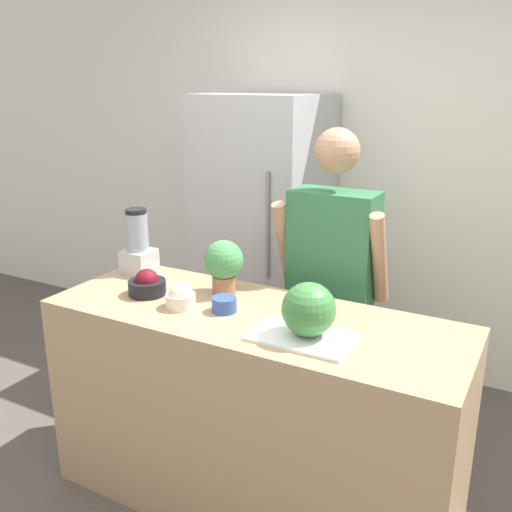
{
  "coord_description": "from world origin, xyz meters",
  "views": [
    {
      "loc": [
        1.09,
        -1.64,
        1.92
      ],
      "look_at": [
        0.0,
        0.37,
        1.21
      ],
      "focal_mm": 40.0,
      "sensor_mm": 36.0,
      "label": 1
    }
  ],
  "objects_px": {
    "watermelon": "(309,309)",
    "bowl_cream": "(181,297)",
    "refrigerator": "(264,236)",
    "potted_plant": "(224,263)",
    "bowl_small_blue": "(224,304)",
    "person": "(331,291)",
    "blender": "(138,246)",
    "bowl_cherries": "(147,285)"
  },
  "relations": [
    {
      "from": "bowl_small_blue",
      "to": "blender",
      "type": "distance_m",
      "value": 0.71
    },
    {
      "from": "blender",
      "to": "bowl_small_blue",
      "type": "bearing_deg",
      "value": -19.48
    },
    {
      "from": "bowl_cherries",
      "to": "bowl_small_blue",
      "type": "xyz_separation_m",
      "value": [
        0.42,
        -0.0,
        -0.02
      ]
    },
    {
      "from": "bowl_small_blue",
      "to": "potted_plant",
      "type": "height_order",
      "value": "potted_plant"
    },
    {
      "from": "person",
      "to": "bowl_cherries",
      "type": "distance_m",
      "value": 0.94
    },
    {
      "from": "bowl_small_blue",
      "to": "potted_plant",
      "type": "distance_m",
      "value": 0.25
    },
    {
      "from": "bowl_cherries",
      "to": "bowl_cream",
      "type": "relative_size",
      "value": 1.33
    },
    {
      "from": "refrigerator",
      "to": "person",
      "type": "bearing_deg",
      "value": -40.92
    },
    {
      "from": "bowl_small_blue",
      "to": "blender",
      "type": "height_order",
      "value": "blender"
    },
    {
      "from": "bowl_cream",
      "to": "potted_plant",
      "type": "xyz_separation_m",
      "value": [
        0.08,
        0.24,
        0.1
      ]
    },
    {
      "from": "refrigerator",
      "to": "watermelon",
      "type": "xyz_separation_m",
      "value": [
        0.91,
        -1.36,
        0.16
      ]
    },
    {
      "from": "bowl_cherries",
      "to": "blender",
      "type": "bearing_deg",
      "value": 135.85
    },
    {
      "from": "bowl_cream",
      "to": "blender",
      "type": "xyz_separation_m",
      "value": [
        -0.47,
        0.29,
        0.1
      ]
    },
    {
      "from": "watermelon",
      "to": "bowl_cream",
      "type": "relative_size",
      "value": 1.61
    },
    {
      "from": "person",
      "to": "blender",
      "type": "height_order",
      "value": "person"
    },
    {
      "from": "person",
      "to": "bowl_cherries",
      "type": "relative_size",
      "value": 9.73
    },
    {
      "from": "person",
      "to": "bowl_small_blue",
      "type": "bearing_deg",
      "value": -109.81
    },
    {
      "from": "bowl_small_blue",
      "to": "blender",
      "type": "bearing_deg",
      "value": 160.52
    },
    {
      "from": "bowl_cream",
      "to": "potted_plant",
      "type": "height_order",
      "value": "potted_plant"
    },
    {
      "from": "bowl_cream",
      "to": "blender",
      "type": "height_order",
      "value": "blender"
    },
    {
      "from": "blender",
      "to": "watermelon",
      "type": "bearing_deg",
      "value": -15.59
    },
    {
      "from": "watermelon",
      "to": "bowl_small_blue",
      "type": "xyz_separation_m",
      "value": [
        -0.42,
        0.07,
        -0.09
      ]
    },
    {
      "from": "refrigerator",
      "to": "potted_plant",
      "type": "xyz_separation_m",
      "value": [
        0.37,
        -1.1,
        0.19
      ]
    },
    {
      "from": "watermelon",
      "to": "blender",
      "type": "bearing_deg",
      "value": 164.41
    },
    {
      "from": "refrigerator",
      "to": "bowl_cherries",
      "type": "distance_m",
      "value": 1.29
    },
    {
      "from": "refrigerator",
      "to": "bowl_small_blue",
      "type": "xyz_separation_m",
      "value": [
        0.49,
        -1.29,
        0.07
      ]
    },
    {
      "from": "bowl_cream",
      "to": "blender",
      "type": "bearing_deg",
      "value": 148.59
    },
    {
      "from": "blender",
      "to": "refrigerator",
      "type": "bearing_deg",
      "value": 80.71
    },
    {
      "from": "person",
      "to": "watermelon",
      "type": "bearing_deg",
      "value": -75.69
    },
    {
      "from": "watermelon",
      "to": "bowl_cream",
      "type": "bearing_deg",
      "value": 178.5
    },
    {
      "from": "bowl_cream",
      "to": "potted_plant",
      "type": "distance_m",
      "value": 0.27
    },
    {
      "from": "refrigerator",
      "to": "potted_plant",
      "type": "bearing_deg",
      "value": -71.38
    },
    {
      "from": "person",
      "to": "potted_plant",
      "type": "relative_size",
      "value": 6.64
    },
    {
      "from": "watermelon",
      "to": "bowl_cream",
      "type": "xyz_separation_m",
      "value": [
        -0.62,
        0.02,
        -0.07
      ]
    },
    {
      "from": "refrigerator",
      "to": "person",
      "type": "xyz_separation_m",
      "value": [
        0.73,
        -0.63,
        -0.04
      ]
    },
    {
      "from": "bowl_small_blue",
      "to": "blender",
      "type": "xyz_separation_m",
      "value": [
        -0.66,
        0.23,
        0.11
      ]
    },
    {
      "from": "person",
      "to": "potted_plant",
      "type": "distance_m",
      "value": 0.64
    },
    {
      "from": "refrigerator",
      "to": "blender",
      "type": "height_order",
      "value": "refrigerator"
    },
    {
      "from": "bowl_cherries",
      "to": "bowl_cream",
      "type": "height_order",
      "value": "bowl_cherries"
    },
    {
      "from": "watermelon",
      "to": "potted_plant",
      "type": "distance_m",
      "value": 0.6
    },
    {
      "from": "refrigerator",
      "to": "blender",
      "type": "bearing_deg",
      "value": -99.29
    },
    {
      "from": "watermelon",
      "to": "refrigerator",
      "type": "bearing_deg",
      "value": 123.86
    }
  ]
}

